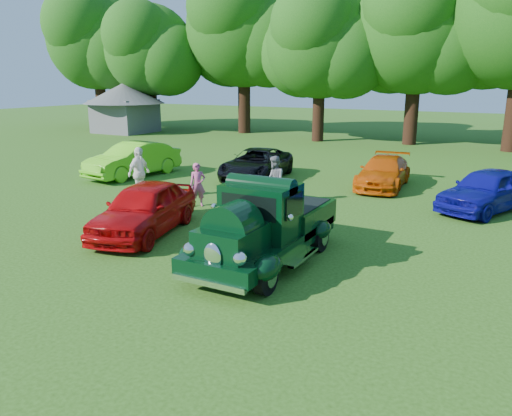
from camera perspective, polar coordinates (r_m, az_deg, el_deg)
The scene contains 12 objects.
ground at distance 12.64m, azimuth -5.29°, elevation -5.15°, with size 120.00×120.00×0.00m, color #264811.
hero_pickup at distance 11.77m, azimuth 1.09°, elevation -2.28°, with size 2.31×4.96×1.94m.
red_convertible at distance 14.31m, azimuth -12.67°, elevation -0.05°, with size 1.72×4.27×1.46m, color #AB0709.
back_car_lime at distance 22.96m, azimuth -13.88°, elevation 5.39°, with size 1.59×4.55×1.50m, color #59C71A.
back_car_black at distance 21.67m, azimuth 0.06°, elevation 5.03°, with size 2.17×4.71×1.31m, color black.
back_car_orange at distance 20.67m, azimuth 14.36°, elevation 3.99°, with size 1.71×4.22×1.22m, color #C24906.
back_car_blue at distance 18.06m, azimuth 24.89°, elevation 1.89°, with size 1.67×4.15×1.41m, color #0C0B7A.
spectator_pink at distance 17.10m, azimuth -6.68°, elevation 2.65°, with size 0.55×0.36×1.49m, color #BC4D7B.
spectator_grey at distance 17.38m, azimuth 2.12°, elevation 3.24°, with size 0.81×0.63×1.67m, color slate.
spectator_white at distance 18.48m, azimuth -13.22°, elevation 3.88°, with size 1.11×0.46×1.89m, color white.
gazebo at distance 42.16m, azimuth -14.80°, elevation 11.62°, with size 6.40×6.40×3.90m.
tree_line at distance 34.92m, azimuth 17.24°, elevation 18.99°, with size 63.17×10.65×12.49m.
Camera 1 is at (6.65, -9.87, 4.26)m, focal length 35.00 mm.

